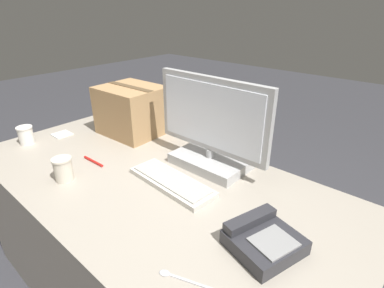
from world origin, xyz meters
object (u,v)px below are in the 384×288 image
desk_phone (263,239)px  pen_marker (93,161)px  keyboard (171,182)px  paper_cup_left (26,135)px  spoon (178,278)px  paper_cup_right (63,169)px  cardboard_box (132,110)px  sticky_note_pad (62,134)px  monitor (211,133)px

desk_phone → pen_marker: size_ratio=1.72×
keyboard → paper_cup_left: bearing=-161.6°
desk_phone → spoon: size_ratio=1.52×
keyboard → pen_marker: size_ratio=2.91×
pen_marker → keyboard: bearing=-166.9°
paper_cup_right → spoon: paper_cup_right is taller
paper_cup_right → desk_phone: bearing=14.2°
keyboard → cardboard_box: 0.64m
desk_phone → paper_cup_right: 0.87m
paper_cup_left → paper_cup_right: 0.51m
keyboard → paper_cup_left: size_ratio=4.32×
paper_cup_right → sticky_note_pad: 0.54m
cardboard_box → pen_marker: cardboard_box is taller
paper_cup_left → monitor: bearing=27.4°
keyboard → spoon: 0.48m
desk_phone → cardboard_box: bearing=179.1°
paper_cup_right → sticky_note_pad: bearing=154.5°
spoon → cardboard_box: 1.10m
paper_cup_left → spoon: 1.24m
sticky_note_pad → pen_marker: bearing=-8.2°
pen_marker → paper_cup_right: bearing=103.6°
spoon → sticky_note_pad: size_ratio=1.68×
keyboard → pen_marker: (-0.42, -0.11, -0.01)m
keyboard → cardboard_box: bearing=159.8°
keyboard → spoon: bearing=-39.0°
spoon → sticky_note_pad: bearing=-32.3°
keyboard → cardboard_box: size_ratio=1.17×
desk_phone → paper_cup_left: size_ratio=2.56×
monitor → paper_cup_left: monitor is taller
monitor → paper_cup_left: (-0.90, -0.47, -0.12)m
paper_cup_right → sticky_note_pad: paper_cup_right is taller
pen_marker → sticky_note_pad: bearing=-10.1°
paper_cup_right → sticky_note_pad: (-0.48, 0.23, -0.05)m
pen_marker → monitor: bearing=-143.4°
desk_phone → paper_cup_left: (-1.35, -0.16, 0.02)m
spoon → pen_marker: (-0.77, 0.21, 0.00)m
pen_marker → desk_phone: bearing=-179.0°
monitor → cardboard_box: 0.59m
keyboard → paper_cup_right: size_ratio=4.00×
spoon → pen_marker: size_ratio=1.13×
cardboard_box → pen_marker: size_ratio=2.48×
spoon → monitor: bearing=-79.0°
desk_phone → sticky_note_pad: desk_phone is taller
keyboard → spoon: keyboard is taller
desk_phone → sticky_note_pad: size_ratio=2.56×
monitor → keyboard: 0.28m
keyboard → spoon: (0.35, -0.33, -0.01)m
monitor → sticky_note_pad: bearing=-161.7°
cardboard_box → pen_marker: bearing=-67.5°
paper_cup_left → cardboard_box: size_ratio=0.27×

